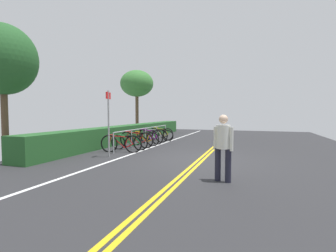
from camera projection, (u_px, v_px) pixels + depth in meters
The scene contains 18 objects.
ground_plane at pixel (201, 160), 8.47m from camera, with size 30.06×12.52×0.05m, color #2B2B2D.
centre_line_yellow_inner at pixel (203, 160), 8.44m from camera, with size 27.05×0.10×0.00m, color gold.
centre_line_yellow_outer at pixel (199, 159), 8.49m from camera, with size 27.05×0.10×0.00m, color gold.
bike_lane_stripe_white at pixel (129, 155), 9.38m from camera, with size 27.05×0.12×0.00m, color white.
bike_rack at pixel (145, 132), 12.54m from camera, with size 6.17×0.05×0.86m.
bicycle_0 at pixel (121, 144), 10.04m from camera, with size 0.47×1.76×0.76m.
bicycle_1 at pixel (129, 142), 10.74m from camera, with size 0.46×1.73×0.70m.
bicycle_2 at pixel (136, 140), 11.49m from camera, with size 0.46×1.83×0.78m.
bicycle_3 at pixel (144, 139), 12.17m from camera, with size 0.46×1.65×0.72m.
bicycle_4 at pixel (150, 137), 12.92m from camera, with size 0.64×1.72×0.79m.
bicycle_5 at pixel (153, 135), 13.68m from camera, with size 0.46×1.83×0.78m.
bicycle_6 at pixel (160, 135), 14.20m from camera, with size 0.46×1.73×0.69m.
bicycle_7 at pixel (161, 134), 14.99m from camera, with size 0.53×1.68×0.74m.
pedestrian at pixel (223, 144), 5.72m from camera, with size 0.32×0.47×1.57m.
sign_post_near at pixel (109, 118), 8.85m from camera, with size 0.36×0.08×2.42m.
hedge_backdrop at pixel (131, 133), 14.50m from camera, with size 15.12×0.96×0.91m, color #235626.
tree_near_left at pixel (3, 60), 8.27m from camera, with size 2.20×2.20×4.62m.
tree_mid at pixel (137, 84), 19.80m from camera, with size 2.66×2.66×5.06m.
Camera 1 is at (-8.31, -1.66, 1.61)m, focal length 26.19 mm.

